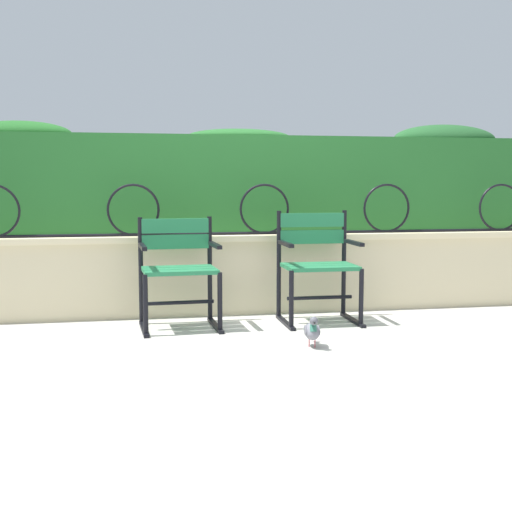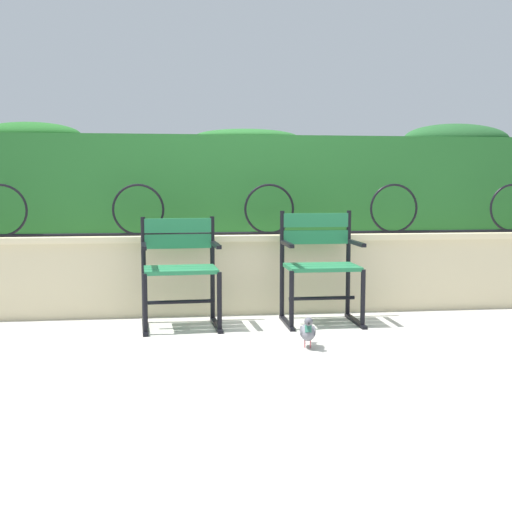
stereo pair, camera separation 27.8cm
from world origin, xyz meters
TOP-DOWN VIEW (x-y plane):
  - ground_plane at (0.00, 0.00)m, footprint 60.00×60.00m
  - stone_wall at (0.00, 0.86)m, footprint 7.53×0.41m
  - iron_arch_fence at (-0.28, 0.79)m, footprint 6.99×0.02m
  - hedge_row at (0.03, 1.28)m, footprint 7.38×0.48m
  - park_chair_left at (-0.55, 0.34)m, footprint 0.60×0.55m
  - park_chair_right at (0.53, 0.35)m, footprint 0.58×0.52m
  - pigeon_near_chairs at (0.27, -0.47)m, footprint 0.13×0.29m

SIDE VIEW (x-z plane):
  - ground_plane at x=0.00m, z-range 0.00..0.00m
  - pigeon_near_chairs at x=0.27m, z-range 0.00..0.22m
  - stone_wall at x=0.00m, z-range 0.00..0.66m
  - park_chair_left at x=-0.55m, z-range 0.04..0.86m
  - park_chair_right at x=0.53m, z-range 0.03..0.89m
  - iron_arch_fence at x=-0.28m, z-range 0.62..1.04m
  - hedge_row at x=0.03m, z-range 0.62..1.59m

